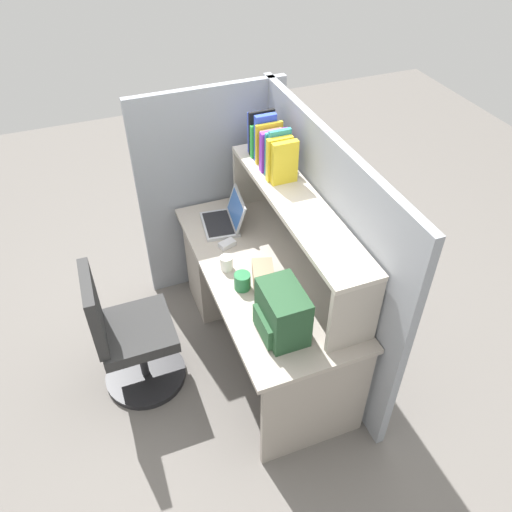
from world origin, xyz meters
TOP-DOWN VIEW (x-y plane):
  - ground_plane at (0.00, 0.00)m, footprint 8.00×8.00m
  - desk at (-0.39, 0.00)m, footprint 1.60×0.70m
  - cubicle_partition_rear at (0.00, 0.38)m, footprint 1.84×0.05m
  - cubicle_partition_left at (-0.85, -0.05)m, footprint 0.05×1.06m
  - overhead_hutch at (0.00, 0.20)m, footprint 1.44×0.28m
  - reference_books_on_shelf at (-0.39, 0.20)m, footprint 0.44×0.18m
  - laptop at (-0.50, -0.07)m, footprint 0.34×0.30m
  - backpack at (0.49, -0.10)m, footprint 0.30×0.22m
  - computer_mouse at (-0.29, -0.13)m, footprint 0.09×0.12m
  - paper_cup at (-0.08, -0.21)m, footprint 0.08×0.08m
  - tissue_box at (0.11, -0.05)m, footprint 0.25×0.18m
  - snack_canister at (0.11, -0.17)m, footprint 0.10×0.10m
  - office_chair at (-0.05, -0.87)m, footprint 0.52×0.52m

SIDE VIEW (x-z plane):
  - ground_plane at x=0.00m, z-range 0.00..0.00m
  - office_chair at x=-0.05m, z-range -0.07..0.86m
  - desk at x=-0.39m, z-range 0.04..0.77m
  - computer_mouse at x=-0.29m, z-range 0.73..0.76m
  - cubicle_partition_rear at x=0.00m, z-range 0.00..1.55m
  - cubicle_partition_left at x=-0.85m, z-range 0.00..1.55m
  - paper_cup at x=-0.08m, z-range 0.73..0.82m
  - tissue_box at x=0.11m, z-range 0.73..0.83m
  - laptop at x=-0.50m, z-range 0.67..0.89m
  - snack_canister at x=0.11m, z-range 0.73..0.83m
  - backpack at x=0.49m, z-range 0.73..1.02m
  - overhead_hutch at x=0.00m, z-range 0.86..1.31m
  - reference_books_on_shelf at x=-0.39m, z-range 1.16..1.46m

